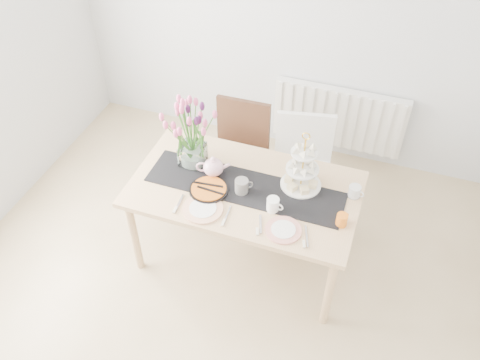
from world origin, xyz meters
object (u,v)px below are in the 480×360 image
(tulip_vase, at_px, (190,127))
(cream_jug, at_px, (354,191))
(plate_left, at_px, (203,209))
(chair_white, at_px, (302,162))
(mug_orange, at_px, (342,220))
(chair_brown, at_px, (239,146))
(cake_stand, at_px, (302,173))
(teapot, at_px, (213,167))
(radiator, at_px, (338,118))
(tart_tin, at_px, (209,190))
(mug_grey, at_px, (242,186))
(dining_table, at_px, (245,195))
(mug_white, at_px, (273,205))
(plate_right, at_px, (283,230))

(tulip_vase, relative_size, cream_jug, 7.34)
(tulip_vase, bearing_deg, plate_left, -59.09)
(chair_white, height_order, mug_orange, chair_white)
(tulip_vase, xyz_separation_m, mug_orange, (1.14, -0.23, -0.29))
(chair_brown, height_order, cake_stand, cake_stand)
(chair_brown, bearing_deg, cream_jug, -26.68)
(teapot, bearing_deg, chair_white, 30.19)
(radiator, xyz_separation_m, tart_tin, (-0.64, -1.56, 0.32))
(mug_grey, distance_m, mug_orange, 0.71)
(radiator, height_order, chair_white, chair_white)
(chair_brown, xyz_separation_m, tart_tin, (0.05, -0.77, 0.23))
(teapot, distance_m, cream_jug, 1.00)
(chair_brown, distance_m, plate_left, 0.98)
(dining_table, bearing_deg, mug_grey, -95.75)
(chair_white, xyz_separation_m, cake_stand, (0.09, -0.48, 0.33))
(radiator, height_order, dining_table, same)
(radiator, height_order, chair_brown, chair_brown)
(radiator, bearing_deg, dining_table, -106.17)
(cake_stand, height_order, tart_tin, cake_stand)
(dining_table, xyz_separation_m, tart_tin, (-0.22, -0.12, 0.09))
(cake_stand, bearing_deg, mug_grey, -151.78)
(cream_jug, distance_m, mug_white, 0.58)
(cream_jug, bearing_deg, mug_white, -126.18)
(tulip_vase, relative_size, cake_stand, 1.47)
(chair_brown, bearing_deg, tart_tin, -87.33)
(dining_table, bearing_deg, tulip_vase, 165.88)
(cake_stand, distance_m, plate_left, 0.72)
(mug_white, bearing_deg, plate_left, -151.68)
(cake_stand, height_order, teapot, cake_stand)
(tart_tin, bearing_deg, cream_jug, 17.05)
(radiator, relative_size, plate_left, 4.37)
(tulip_vase, relative_size, plate_right, 2.60)
(tart_tin, xyz_separation_m, plate_right, (0.59, -0.17, -0.01))
(chair_brown, height_order, mug_grey, chair_brown)
(dining_table, xyz_separation_m, mug_white, (0.25, -0.14, 0.13))
(chair_brown, distance_m, mug_orange, 1.27)
(cake_stand, bearing_deg, chair_brown, 141.58)
(radiator, distance_m, cake_stand, 1.36)
(cream_jug, height_order, plate_right, cream_jug)
(radiator, height_order, cake_stand, cake_stand)
(cake_stand, bearing_deg, mug_white, -112.53)
(chair_brown, relative_size, mug_white, 9.03)
(dining_table, height_order, mug_grey, mug_grey)
(chair_white, relative_size, teapot, 3.96)
(dining_table, relative_size, teapot, 6.81)
(chair_brown, relative_size, chair_white, 0.98)
(tulip_vase, bearing_deg, chair_brown, 73.19)
(tulip_vase, distance_m, cream_jug, 1.21)
(teapot, bearing_deg, radiator, 46.80)
(radiator, distance_m, tart_tin, 1.71)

